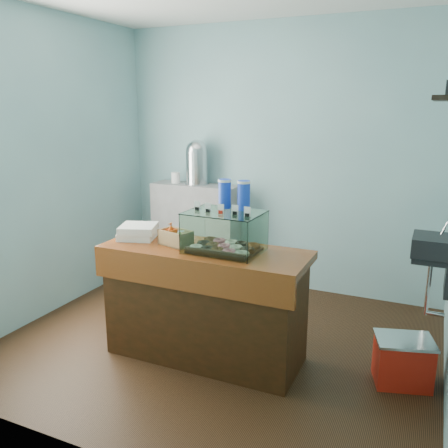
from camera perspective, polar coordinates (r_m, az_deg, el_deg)
The scene contains 9 objects.
ground at distance 4.16m, azimuth -0.65°, elevation -13.98°, with size 3.50×3.50×0.00m, color black.
room_shell at distance 3.67m, azimuth -0.30°, elevation 10.18°, with size 3.54×3.04×2.82m.
counter at distance 3.75m, azimuth -2.33°, elevation -9.45°, with size 1.60×0.60×0.90m.
back_shelf at distance 5.44m, azimuth -3.38°, elevation -0.94°, with size 1.00×0.32×1.10m, color gray.
display_case at distance 3.51m, azimuth 0.34°, elevation -0.60°, with size 0.56×0.42×0.52m.
condiment_crate at distance 3.69m, azimuth -5.90°, elevation -1.60°, with size 0.28×0.21×0.17m.
pastry_boxes at distance 3.93m, azimuth -10.29°, elevation -0.89°, with size 0.37×0.36×0.11m.
coffee_urn at distance 5.28m, azimuth -3.30°, elevation 7.56°, with size 0.27×0.27×0.49m.
red_cooler at distance 3.76m, azimuth 20.71°, elevation -15.16°, with size 0.46×0.40×0.35m.
Camera 1 is at (1.56, -3.32, 1.95)m, focal length 38.00 mm.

